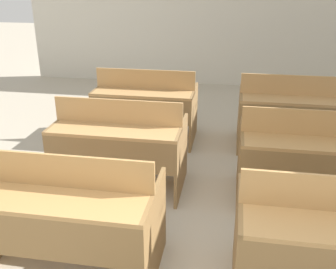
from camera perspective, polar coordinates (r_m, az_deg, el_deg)
wall_back at (r=7.37m, az=7.30°, el=18.10°), size 7.08×0.06×2.86m
bench_front_left at (r=2.78m, az=-14.44°, el=-11.10°), size 1.21×0.72×0.90m
bench_second_left at (r=3.76m, az=-7.10°, el=-1.31°), size 1.21×0.72×0.90m
bench_second_right at (r=3.68m, az=19.76°, el=-3.09°), size 1.21×0.72×0.90m
bench_third_left at (r=4.85m, az=-3.27°, el=4.36°), size 1.21×0.72×0.90m
bench_third_right at (r=4.80m, az=17.48°, el=3.14°), size 1.21×0.72×0.90m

